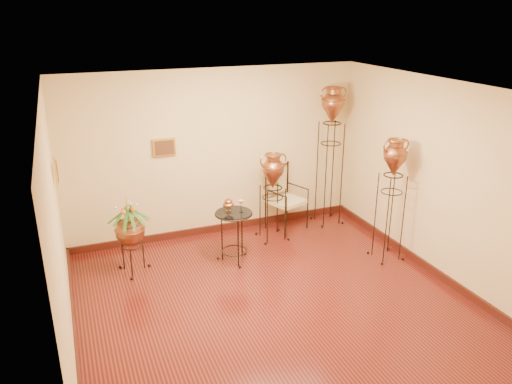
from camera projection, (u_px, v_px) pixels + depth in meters
name	position (u px, v px, depth m)	size (l,w,h in m)	color
ground	(275.00, 304.00, 6.58)	(5.00, 5.00, 0.00)	maroon
room_shell	(276.00, 180.00, 5.98)	(5.02, 5.02, 2.81)	beige
amphora_tall	(330.00, 155.00, 8.70)	(0.62, 0.62, 2.47)	black
amphora_mid	(391.00, 199.00, 7.49)	(0.56, 0.56, 1.92)	black
amphora_short	(273.00, 196.00, 8.23)	(0.60, 0.60, 1.50)	black
planter_urn	(130.00, 229.00, 7.16)	(0.71, 0.71, 1.24)	black
armchair	(287.00, 199.00, 8.66)	(0.79, 0.77, 1.11)	black
side_table	(234.00, 236.00, 7.57)	(0.63, 0.63, 1.02)	black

